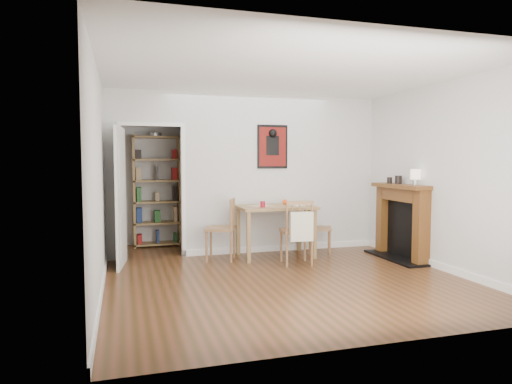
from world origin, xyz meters
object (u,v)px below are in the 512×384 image
object	(u,v)px
fireplace	(402,219)
mantel_lamp	(415,175)
chair_right	(319,228)
ceramic_jar_a	(398,180)
orange_fruit	(285,202)
chair_left	(221,229)
red_glass	(263,204)
notebook	(298,205)
dining_table	(276,212)
ceramic_jar_b	(389,180)
bookshelf	(157,191)
chair_front	(297,231)

from	to	relation	value
fireplace	mantel_lamp	world-z (taller)	mantel_lamp
chair_right	ceramic_jar_a	bearing A→B (deg)	-28.81
fireplace	orange_fruit	distance (m)	1.84
chair_right	chair_left	bearing A→B (deg)	-179.16
red_glass	orange_fruit	world-z (taller)	red_glass
notebook	dining_table	bearing A→B (deg)	-178.57
mantel_lamp	ceramic_jar_a	distance (m)	0.45
fireplace	ceramic_jar_b	world-z (taller)	ceramic_jar_b
notebook	mantel_lamp	bearing A→B (deg)	-35.05
chair_left	ceramic_jar_b	world-z (taller)	ceramic_jar_b
chair_right	mantel_lamp	world-z (taller)	mantel_lamp
ceramic_jar_b	bookshelf	bearing A→B (deg)	151.32
dining_table	chair_right	size ratio (longest dim) A/B	1.46
red_glass	mantel_lamp	world-z (taller)	mantel_lamp
chair_right	mantel_lamp	distance (m)	1.74
chair_right	orange_fruit	distance (m)	0.70
fireplace	mantel_lamp	xyz separation A→B (m)	(-0.01, -0.33, 0.69)
chair_right	orange_fruit	world-z (taller)	orange_fruit
ceramic_jar_a	fireplace	bearing A→B (deg)	-87.33
dining_table	bookshelf	world-z (taller)	bookshelf
notebook	orange_fruit	bearing A→B (deg)	142.91
ceramic_jar_b	chair_right	bearing A→B (deg)	155.32
chair_front	bookshelf	distance (m)	2.81
chair_front	ceramic_jar_b	size ratio (longest dim) A/B	9.69
bookshelf	notebook	size ratio (longest dim) A/B	6.75
chair_right	dining_table	bearing A→B (deg)	-177.37
bookshelf	orange_fruit	distance (m)	2.35
chair_right	mantel_lamp	bearing A→B (deg)	-43.91
chair_right	red_glass	xyz separation A→B (m)	(-1.02, -0.19, 0.44)
dining_table	fireplace	world-z (taller)	fireplace
chair_left	chair_front	size ratio (longest dim) A/B	1.00
chair_left	red_glass	distance (m)	0.75
chair_left	ceramic_jar_a	bearing A→B (deg)	-11.85
chair_right	mantel_lamp	xyz separation A→B (m)	(1.08, -1.04, 0.88)
orange_fruit	notebook	size ratio (longest dim) A/B	0.29
bookshelf	ceramic_jar_b	distance (m)	3.98
mantel_lamp	notebook	bearing A→B (deg)	144.95
chair_right	bookshelf	xyz separation A→B (m)	(-2.48, 1.44, 0.55)
dining_table	chair_right	distance (m)	0.81
bookshelf	notebook	bearing A→B (deg)	-34.81
chair_left	notebook	bearing A→B (deg)	-0.04
ceramic_jar_b	notebook	bearing A→B (deg)	162.30
chair_front	notebook	world-z (taller)	chair_front
dining_table	fireplace	bearing A→B (deg)	-20.03
chair_left	mantel_lamp	world-z (taller)	mantel_lamp
orange_fruit	ceramic_jar_a	bearing A→B (deg)	-23.44
red_glass	notebook	xyz separation A→B (m)	(0.65, 0.17, -0.04)
chair_front	orange_fruit	size ratio (longest dim) A/B	11.23
chair_right	ceramic_jar_b	distance (m)	1.36
ceramic_jar_b	chair_front	bearing A→B (deg)	-174.58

